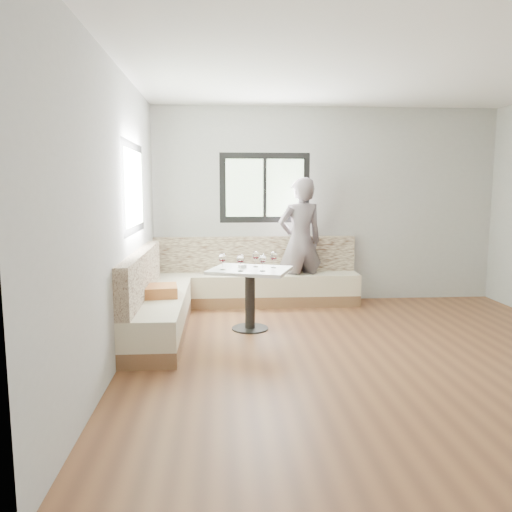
{
  "coord_description": "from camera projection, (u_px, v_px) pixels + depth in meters",
  "views": [
    {
      "loc": [
        -1.54,
        -4.72,
        1.66
      ],
      "look_at": [
        -1.13,
        1.08,
        0.86
      ],
      "focal_mm": 35.0,
      "sensor_mm": 36.0,
      "label": 1
    }
  ],
  "objects": [
    {
      "name": "table",
      "position": [
        250.0,
        284.0,
        5.8
      ],
      "size": [
        1.06,
        0.94,
        0.72
      ],
      "rotation": [
        0.0,
        0.0,
        -0.34
      ],
      "color": "black",
      "rests_on": "ground"
    },
    {
      "name": "wine_glass_a",
      "position": [
        222.0,
        258.0,
        5.67
      ],
      "size": [
        0.09,
        0.09,
        0.19
      ],
      "color": "white",
      "rests_on": "table"
    },
    {
      "name": "wine_glass_b",
      "position": [
        240.0,
        259.0,
        5.58
      ],
      "size": [
        0.09,
        0.09,
        0.19
      ],
      "color": "white",
      "rests_on": "table"
    },
    {
      "name": "banquette",
      "position": [
        217.0,
        291.0,
        6.45
      ],
      "size": [
        2.9,
        2.8,
        0.95
      ],
      "color": "brown",
      "rests_on": "ground"
    },
    {
      "name": "wine_glass_c",
      "position": [
        263.0,
        259.0,
        5.58
      ],
      "size": [
        0.09,
        0.09,
        0.19
      ],
      "color": "white",
      "rests_on": "table"
    },
    {
      "name": "olive_ramekin",
      "position": [
        242.0,
        266.0,
        5.83
      ],
      "size": [
        0.1,
        0.1,
        0.04
      ],
      "color": "white",
      "rests_on": "table"
    },
    {
      "name": "room",
      "position": [
        370.0,
        213.0,
        4.87
      ],
      "size": [
        5.01,
        5.01,
        2.81
      ],
      "color": "brown",
      "rests_on": "ground"
    },
    {
      "name": "wine_glass_e",
      "position": [
        274.0,
        257.0,
        5.81
      ],
      "size": [
        0.09,
        0.09,
        0.19
      ],
      "color": "white",
      "rests_on": "table"
    },
    {
      "name": "wine_glass_d",
      "position": [
        256.0,
        256.0,
        5.88
      ],
      "size": [
        0.09,
        0.09,
        0.19
      ],
      "color": "white",
      "rests_on": "table"
    },
    {
      "name": "person",
      "position": [
        300.0,
        242.0,
        7.01
      ],
      "size": [
        0.74,
        0.58,
        1.8
      ],
      "primitive_type": "imported",
      "rotation": [
        0.0,
        0.0,
        3.4
      ],
      "color": "slate",
      "rests_on": "ground"
    }
  ]
}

